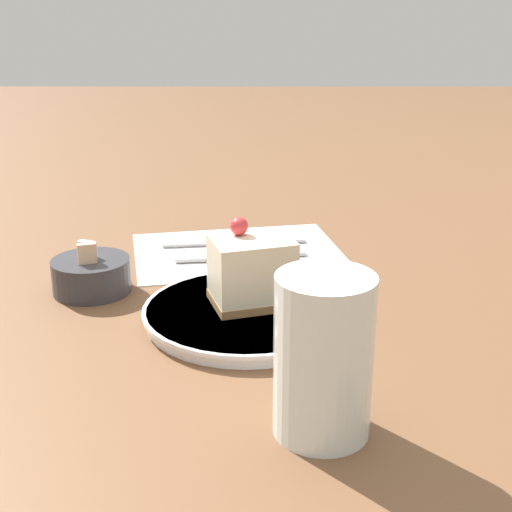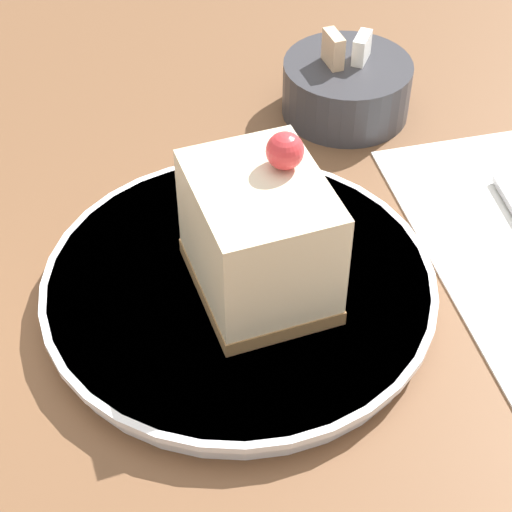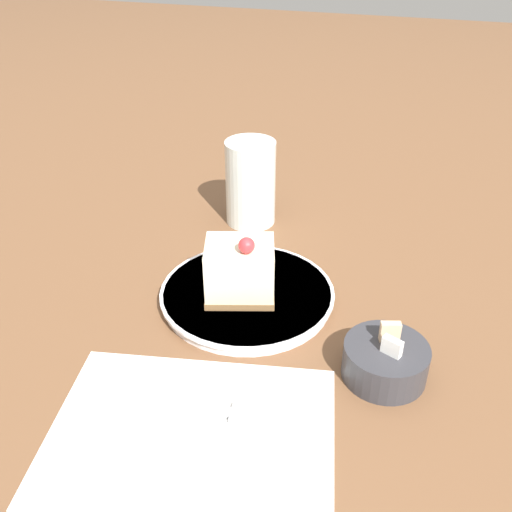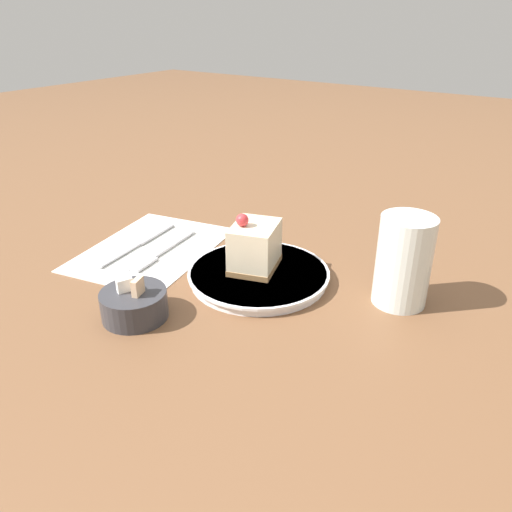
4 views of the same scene
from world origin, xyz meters
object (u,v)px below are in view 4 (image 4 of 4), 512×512
at_px(plate, 259,275).
at_px(sugar_bowl, 134,304).
at_px(knife, 145,240).
at_px(drinking_glass, 404,261).
at_px(cake_slice, 255,246).
at_px(fork, 159,253).

bearing_deg(plate, sugar_bowl, 65.97).
height_order(knife, drinking_glass, drinking_glass).
bearing_deg(sugar_bowl, drinking_glass, -139.25).
bearing_deg(cake_slice, sugar_bowl, 52.09).
relative_size(cake_slice, sugar_bowl, 1.11).
height_order(sugar_bowl, drinking_glass, drinking_glass).
relative_size(cake_slice, fork, 0.57).
distance_m(fork, sugar_bowl, 0.18).
xyz_separation_m(cake_slice, knife, (0.22, 0.01, -0.05)).
xyz_separation_m(plate, sugar_bowl, (0.08, 0.17, 0.01)).
height_order(plate, drinking_glass, drinking_glass).
bearing_deg(cake_slice, knife, -15.45).
xyz_separation_m(knife, drinking_glass, (-0.43, -0.06, 0.06)).
height_order(plate, knife, plate).
distance_m(cake_slice, drinking_glass, 0.21).
bearing_deg(fork, plate, -179.46).
bearing_deg(fork, drinking_glass, -174.69).
relative_size(plate, knife, 1.11).
xyz_separation_m(fork, sugar_bowl, (-0.10, 0.15, 0.01)).
bearing_deg(plate, drinking_glass, -162.89).
xyz_separation_m(plate, knife, (0.23, 0.00, -0.00)).
relative_size(sugar_bowl, drinking_glass, 0.69).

